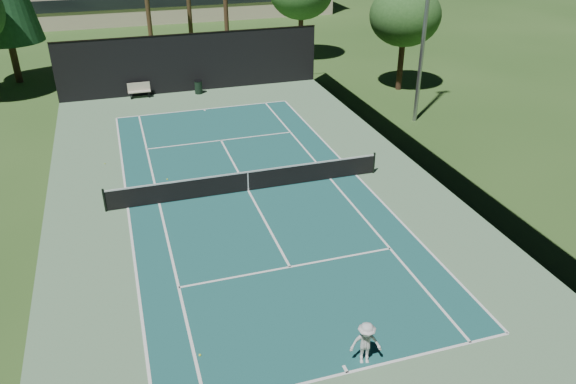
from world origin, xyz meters
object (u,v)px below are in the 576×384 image
tennis_ball_a (200,355)px  tennis_ball_d (105,164)px  tennis_net (248,180)px  tennis_ball_b (167,179)px  park_bench (139,90)px  player (366,343)px  tennis_ball_c (280,168)px  trash_bin (198,87)px

tennis_ball_a → tennis_ball_d: size_ratio=1.18×
tennis_net → tennis_ball_b: tennis_net is taller
tennis_net → tennis_ball_a: tennis_net is taller
tennis_net → tennis_ball_a: 10.69m
tennis_ball_d → park_bench: (2.57, 10.50, 0.51)m
park_bench → tennis_ball_a: bearing=-90.4°
player → tennis_ball_d: size_ratio=21.82×
player → tennis_ball_c: size_ratio=23.43×
player → trash_bin: (-0.43, 26.86, -0.24)m
tennis_net → tennis_ball_a: bearing=-111.8°
park_bench → player: bearing=-80.8°
tennis_ball_d → park_bench: park_bench is taller
player → tennis_ball_a: bearing=174.7°
tennis_ball_b → tennis_ball_d: bearing=135.4°
tennis_ball_a → tennis_ball_b: (0.47, 12.23, -0.00)m
player → tennis_ball_c: 13.60m
tennis_ball_b → player: bearing=-73.4°
tennis_ball_b → tennis_net: bearing=-33.5°
tennis_net → player: size_ratio=8.99×
player → tennis_ball_d: (-6.99, 16.73, -0.68)m
tennis_ball_a → park_bench: (0.19, 25.53, 0.51)m
tennis_ball_a → trash_bin: size_ratio=0.08×
player → trash_bin: 26.87m
tennis_ball_d → trash_bin: 12.08m
tennis_net → tennis_ball_c: size_ratio=210.54×
tennis_net → player: bearing=-86.8°
tennis_net → trash_bin: tennis_net is taller
tennis_ball_d → park_bench: size_ratio=0.04×
tennis_net → tennis_ball_a: (-3.96, -9.92, -0.52)m
tennis_ball_a → park_bench: park_bench is taller
tennis_net → park_bench: size_ratio=8.60×
tennis_ball_b → tennis_ball_c: tennis_ball_b is taller
tennis_ball_c → park_bench: park_bench is taller
player → tennis_net: bearing=108.1°
park_bench → tennis_ball_c: bearing=-66.8°
player → tennis_ball_b: player is taller
tennis_ball_b → park_bench: bearing=91.2°
trash_bin → park_bench: bearing=174.8°
tennis_ball_b → park_bench: park_bench is taller
tennis_ball_a → tennis_ball_d: bearing=99.0°
tennis_ball_c → tennis_ball_d: 9.03m
tennis_ball_b → tennis_ball_c: 5.61m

